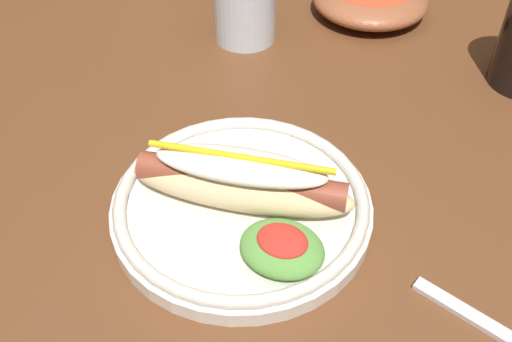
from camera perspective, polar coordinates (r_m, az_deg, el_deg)
The scene contains 3 objects.
dining_table at distance 0.70m, azimuth -1.16°, elevation -2.28°, with size 1.17×1.05×0.74m.
hot_dog_plate at distance 0.53m, azimuth -1.24°, elevation -2.87°, with size 0.24×0.24×0.08m.
fork at distance 0.51m, azimuth 22.52°, elevation -14.27°, with size 0.12×0.05×0.00m.
Camera 1 is at (0.23, -0.43, 1.15)m, focal length 40.87 mm.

